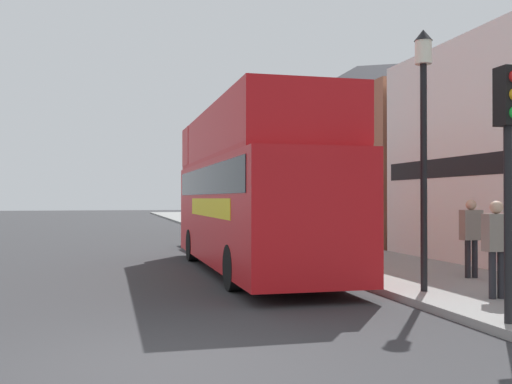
# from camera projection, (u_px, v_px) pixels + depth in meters

# --- Properties ---
(ground_plane) EXTENTS (144.00, 144.00, 0.00)m
(ground_plane) POSITION_uv_depth(u_px,v_px,m) (120.00, 241.00, 27.17)
(ground_plane) COLOR #333335
(sidewalk) EXTENTS (4.00, 108.00, 0.14)m
(sidewalk) POSITION_uv_depth(u_px,v_px,m) (281.00, 241.00, 25.88)
(sidewalk) COLOR gray
(sidewalk) RESTS_ON ground_plane
(brick_terrace_rear) EXTENTS (6.00, 18.21, 8.66)m
(brick_terrace_rear) POSITION_uv_depth(u_px,v_px,m) (357.00, 151.00, 30.32)
(brick_terrace_rear) COLOR #9E664C
(brick_terrace_rear) RESTS_ON ground_plane
(tour_bus) EXTENTS (2.53, 10.31, 4.18)m
(tour_bus) POSITION_uv_depth(u_px,v_px,m) (251.00, 201.00, 15.73)
(tour_bus) COLOR red
(tour_bus) RESTS_ON ground_plane
(parked_car_ahead_of_bus) EXTENTS (1.99, 4.42, 1.58)m
(parked_car_ahead_of_bus) POSITION_uv_depth(u_px,v_px,m) (218.00, 229.00, 23.02)
(parked_car_ahead_of_bus) COLOR black
(parked_car_ahead_of_bus) RESTS_ON ground_plane
(pedestrian_second) EXTENTS (0.46, 0.25, 1.75)m
(pedestrian_second) POSITION_uv_depth(u_px,v_px,m) (496.00, 240.00, 10.66)
(pedestrian_second) COLOR #232328
(pedestrian_second) RESTS_ON sidewalk
(pedestrian_third) EXTENTS (0.46, 0.25, 1.76)m
(pedestrian_third) POSITION_uv_depth(u_px,v_px,m) (471.00, 231.00, 13.46)
(pedestrian_third) COLOR #232328
(pedestrian_third) RESTS_ON sidewalk
(traffic_signal) EXTENTS (0.28, 0.42, 3.68)m
(traffic_signal) POSITION_uv_depth(u_px,v_px,m) (509.00, 135.00, 8.55)
(traffic_signal) COLOR black
(traffic_signal) RESTS_ON sidewalk
(lamp_post_nearest) EXTENTS (0.35, 0.35, 5.06)m
(lamp_post_nearest) POSITION_uv_depth(u_px,v_px,m) (424.00, 112.00, 11.56)
(lamp_post_nearest) COLOR black
(lamp_post_nearest) RESTS_ON sidewalk
(lamp_post_second) EXTENTS (0.35, 0.35, 4.92)m
(lamp_post_second) POSITION_uv_depth(u_px,v_px,m) (284.00, 151.00, 19.82)
(lamp_post_second) COLOR black
(lamp_post_second) RESTS_ON sidewalk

